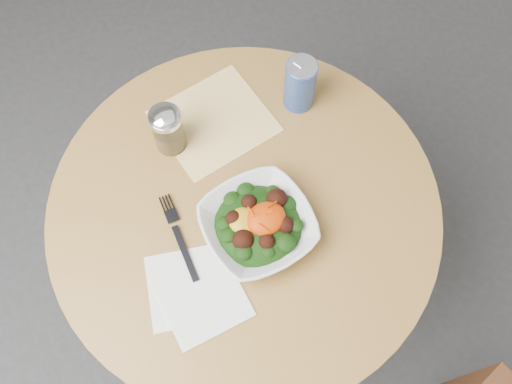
% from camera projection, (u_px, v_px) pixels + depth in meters
% --- Properties ---
extents(ground, '(6.00, 6.00, 0.00)m').
position_uv_depth(ground, '(248.00, 290.00, 1.98)').
color(ground, '#313134').
rests_on(ground, ground).
extents(table, '(0.90, 0.90, 0.75)m').
position_uv_depth(table, '(245.00, 236.00, 1.48)').
color(table, black).
rests_on(table, ground).
extents(cloth_napkin, '(0.27, 0.25, 0.00)m').
position_uv_depth(cloth_napkin, '(214.00, 121.00, 1.39)').
color(cloth_napkin, orange).
rests_on(cloth_napkin, table).
extents(paper_napkins, '(0.21, 0.23, 0.00)m').
position_uv_depth(paper_napkins, '(195.00, 292.00, 1.21)').
color(paper_napkins, white).
rests_on(paper_napkins, table).
extents(salad_bowl, '(0.24, 0.24, 0.09)m').
position_uv_depth(salad_bowl, '(258.00, 225.00, 1.24)').
color(salad_bowl, white).
rests_on(salad_bowl, table).
extents(fork, '(0.05, 0.22, 0.00)m').
position_uv_depth(fork, '(178.00, 234.00, 1.26)').
color(fork, black).
rests_on(fork, table).
extents(spice_shaker, '(0.08, 0.08, 0.14)m').
position_uv_depth(spice_shaker, '(168.00, 129.00, 1.30)').
color(spice_shaker, silver).
rests_on(spice_shaker, table).
extents(beverage_can, '(0.08, 0.08, 0.15)m').
position_uv_depth(beverage_can, '(300.00, 84.00, 1.35)').
color(beverage_can, navy).
rests_on(beverage_can, table).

